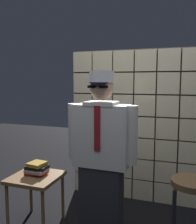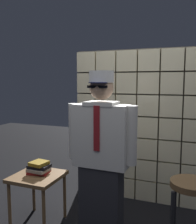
% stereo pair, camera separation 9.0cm
% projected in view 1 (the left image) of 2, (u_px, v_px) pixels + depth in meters
% --- Properties ---
extents(glass_block_wall, '(1.77, 0.10, 2.06)m').
position_uv_depth(glass_block_wall, '(134.00, 126.00, 3.43)').
color(glass_block_wall, beige).
rests_on(glass_block_wall, ground).
extents(standing_person, '(0.68, 0.29, 1.71)m').
position_uv_depth(standing_person, '(101.00, 158.00, 2.38)').
color(standing_person, '#28282D').
rests_on(standing_person, ground).
extents(bar_stool, '(0.34, 0.34, 0.83)m').
position_uv_depth(bar_stool, '(191.00, 205.00, 2.06)').
color(bar_stool, brown).
rests_on(bar_stool, ground).
extents(side_table, '(0.52, 0.52, 0.57)m').
position_uv_depth(side_table, '(36.00, 182.00, 2.82)').
color(side_table, brown).
rests_on(side_table, ground).
extents(book_stack, '(0.26, 0.22, 0.14)m').
position_uv_depth(book_stack, '(37.00, 169.00, 2.85)').
color(book_stack, maroon).
rests_on(book_stack, side_table).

